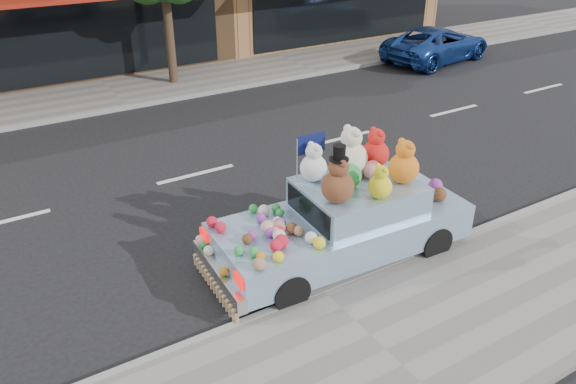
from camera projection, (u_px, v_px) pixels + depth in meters
ground at (196, 174)px, 12.50m from camera, size 120.00×120.00×0.00m
near_sidewalk at (385, 353)px, 7.56m from camera, size 60.00×3.00×0.12m
far_sidewalk at (113, 93)px, 17.37m from camera, size 60.00×3.00×0.12m
near_kerb at (323, 293)px, 8.69m from camera, size 60.00×0.12×0.13m
far_kerb at (128, 107)px, 16.24m from camera, size 60.00×0.12×0.13m
car_blue at (437, 44)px, 20.66m from camera, size 4.81×2.82×1.26m
art_car at (344, 215)px, 9.31m from camera, size 4.56×1.97×2.29m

